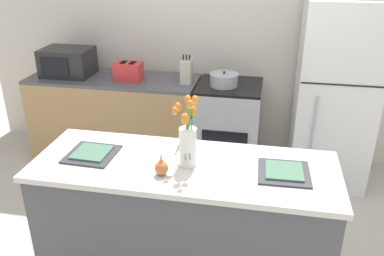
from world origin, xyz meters
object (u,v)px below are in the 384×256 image
Objects in this scene: plate_setting_left at (92,153)px; cooking_pot at (224,80)px; plate_setting_right at (284,172)px; knife_block at (187,71)px; flower_vase at (188,140)px; refrigerator at (334,95)px; microwave at (68,62)px; toaster at (128,71)px; stove_range at (228,128)px; pear_figurine at (161,167)px.

cooking_pot is (0.62, 1.56, 0.02)m from plate_setting_left.
knife_block is at bearing 119.36° from plate_setting_right.
cooking_pot is at bearing 89.16° from flower_vase.
microwave is (-2.57, -0.00, 0.18)m from refrigerator.
toaster reaches higher than cooking_pot.
stove_range is 0.52× the size of refrigerator.
plate_setting_left is 0.62× the size of microwave.
microwave reaches higher than toaster.
refrigerator is at bearing 0.75° from knife_block.
microwave is at bearing 133.95° from flower_vase.
microwave is 1.78× the size of knife_block.
stove_range is 1.73m from flower_vase.
plate_setting_left is at bearing -111.85° from cooking_pot.
knife_block reaches higher than pear_figurine.
knife_block is (-1.36, -0.02, 0.15)m from refrigerator.
pear_figurine reaches higher than plate_setting_right.
plate_setting_right is at bearing 1.13° from flower_vase.
microwave is (-1.55, 1.60, -0.06)m from flower_vase.
plate_setting_left is (-0.60, 0.01, -0.15)m from flower_vase.
flower_vase is 1.54× the size of toaster.
flower_vase is at bearing -178.87° from plate_setting_right.
microwave reaches higher than plate_setting_left.
refrigerator is at bearing 0.04° from stove_range.
toaster reaches higher than pear_figurine.
plate_setting_right is 1.64m from cooking_pot.
plate_setting_right is at bearing -46.96° from toaster.
refrigerator is at bearing 56.70° from pear_figurine.
pear_figurine is 0.41× the size of plate_setting_right.
plate_setting_left is 1.60m from knife_block.
toaster is (-0.30, 1.56, 0.05)m from plate_setting_left.
stove_range is 3.35× the size of cooking_pot.
plate_setting_left is at bearing -59.31° from microwave.
microwave is at bearing 129.26° from pear_figurine.
plate_setting_right is at bearing -71.22° from cooking_pot.
refrigerator is at bearing 2.25° from cooking_pot.
flower_vase reaches higher than microwave.
plate_setting_left is 1.06× the size of toaster.
microwave is at bearing 179.22° from knife_block.
cooking_pot is (0.93, -0.00, -0.03)m from toaster.
knife_block is (-0.89, 1.58, 0.07)m from plate_setting_right.
plate_setting_left is 1.68m from cooking_pot.
refrigerator is 1.37m from knife_block.
knife_block is at bearing 176.57° from cooking_pot.
flower_vase is at bearing 48.94° from pear_figurine.
microwave is (-0.64, 0.03, 0.05)m from toaster.
refrigerator reaches higher than pear_figurine.
flower_vase is at bearing -46.05° from microwave.
cooking_pot is (0.02, 1.57, -0.13)m from flower_vase.
refrigerator is at bearing 73.47° from plate_setting_right.
knife_block is at bearing 101.92° from flower_vase.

